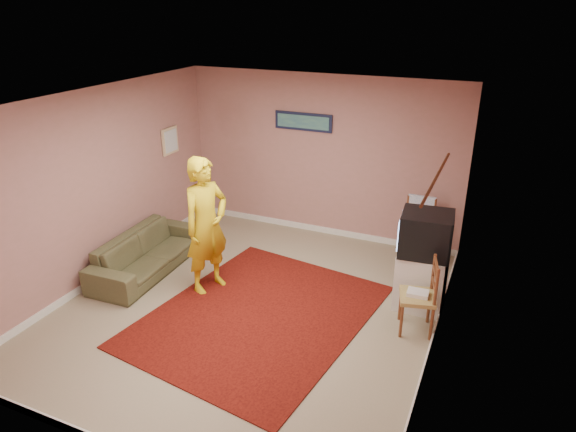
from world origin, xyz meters
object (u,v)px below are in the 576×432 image
at_px(chair_b, 418,288).
at_px(sofa, 147,253).
at_px(tv_cabinet, 421,280).
at_px(crt_tv, 426,234).
at_px(chair_a, 417,226).
at_px(person, 206,226).

height_order(chair_b, sofa, chair_b).
relative_size(tv_cabinet, crt_tv, 1.13).
height_order(tv_cabinet, crt_tv, crt_tv).
relative_size(chair_a, person, 0.29).
bearing_deg(crt_tv, person, -170.83).
height_order(tv_cabinet, person, person).
height_order(tv_cabinet, chair_a, chair_a).
bearing_deg(chair_a, crt_tv, -76.79).
distance_m(crt_tv, chair_a, 1.21).
bearing_deg(tv_cabinet, chair_b, -84.77).
distance_m(tv_cabinet, person, 2.81).
xyz_separation_m(chair_a, person, (-2.40, -1.79, 0.31)).
xyz_separation_m(crt_tv, person, (-2.67, -0.68, -0.09)).
xyz_separation_m(tv_cabinet, crt_tv, (-0.01, -0.00, 0.64)).
distance_m(crt_tv, person, 2.76).
bearing_deg(crt_tv, chair_b, -89.29).
bearing_deg(chair_a, chair_b, -79.28).
relative_size(tv_cabinet, sofa, 0.39).
relative_size(crt_tv, chair_b, 1.32).
distance_m(chair_b, person, 2.75).
height_order(chair_a, chair_b, chair_a).
bearing_deg(chair_a, tv_cabinet, -76.48).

